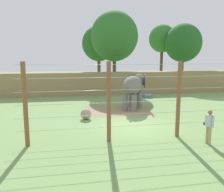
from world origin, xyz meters
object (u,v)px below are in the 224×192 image
Objects in this scene: elephant at (134,86)px; zookeeper at (209,125)px; enrichment_ball at (86,114)px; water_tub at (147,96)px.

elephant is 1.98× the size of zookeeper.
elephant is at bearing 99.84° from zookeeper.
elephant is 4.50× the size of enrichment_ball.
enrichment_ball is 7.91m from zookeeper.
zookeeper is 13.36m from water_tub.
enrichment_ball is at bearing 134.60° from zookeeper.
enrichment_ball is (-4.10, -2.67, -1.47)m from elephant.
zookeeper is (1.44, -8.29, -0.91)m from elephant.
zookeeper is (5.54, -5.62, 0.56)m from enrichment_ball.
zookeeper reaches higher than water_tub.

